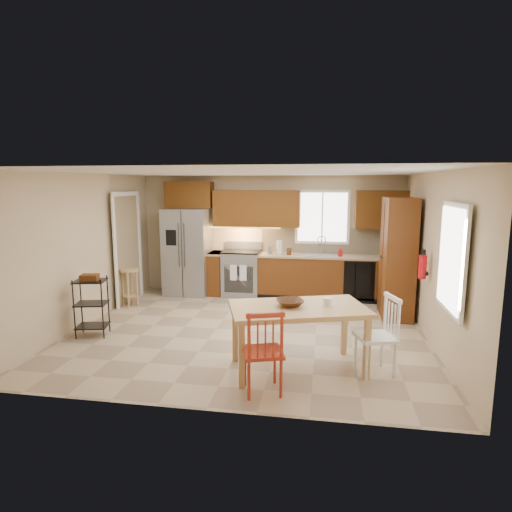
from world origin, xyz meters
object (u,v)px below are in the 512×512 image
object	(u,v)px
table_bowl	(290,306)
bar_stool	(130,288)
table_jar	(328,303)
range_stove	(242,274)
chair_red	(262,350)
fire_extinguisher	(423,267)
utility_cart	(92,307)
chair_white	(376,335)
dining_table	(298,339)
pantry	(397,258)
refrigerator	(188,252)
soap_bottle	(340,252)

from	to	relation	value
table_bowl	bar_stool	world-z (taller)	table_bowl
table_bowl	table_jar	size ratio (longest dim) A/B	2.23
range_stove	chair_red	bearing A→B (deg)	-75.60
fire_extinguisher	utility_cart	world-z (taller)	fire_extinguisher
range_stove	table_jar	world-z (taller)	table_jar
table_bowl	bar_stool	distance (m)	4.05
chair_red	utility_cart	bearing A→B (deg)	136.61
chair_white	bar_stool	distance (m)	4.89
range_stove	dining_table	world-z (taller)	range_stove
pantry	table_jar	world-z (taller)	pantry
table_jar	utility_cart	world-z (taller)	table_jar
dining_table	table_bowl	bearing A→B (deg)	162.21
refrigerator	soap_bottle	distance (m)	3.18
soap_bottle	table_jar	distance (m)	3.34
refrigerator	pantry	size ratio (longest dim) A/B	0.87
soap_bottle	chair_white	size ratio (longest dim) A/B	0.20
table_jar	soap_bottle	bearing A→B (deg)	85.80
refrigerator	chair_white	xyz separation A→B (m)	(3.52, -3.41, -0.42)
table_bowl	bar_stool	bearing A→B (deg)	144.38
range_stove	dining_table	bearing A→B (deg)	-68.02
refrigerator	dining_table	size ratio (longest dim) A/B	1.09
chair_white	utility_cart	distance (m)	4.22
refrigerator	table_bowl	size ratio (longest dim) A/B	5.40
fire_extinguisher	soap_bottle	bearing A→B (deg)	120.53
chair_white	refrigerator	bearing A→B (deg)	28.12
refrigerator	bar_stool	size ratio (longest dim) A/B	2.49
chair_red	bar_stool	size ratio (longest dim) A/B	1.34
range_stove	chair_white	bearing A→B (deg)	-55.66
refrigerator	pantry	bearing A→B (deg)	-12.62
soap_bottle	fire_extinguisher	distance (m)	2.27
dining_table	table_bowl	world-z (taller)	table_bowl
table_bowl	table_jar	world-z (taller)	table_jar
pantry	bar_stool	distance (m)	4.98
soap_bottle	bar_stool	size ratio (longest dim) A/B	0.26
fire_extinguisher	dining_table	distance (m)	2.41
table_jar	utility_cart	size ratio (longest dim) A/B	0.17
refrigerator	fire_extinguisher	world-z (taller)	refrigerator
refrigerator	chair_white	world-z (taller)	refrigerator
dining_table	chair_red	xyz separation A→B (m)	(-0.35, -0.65, 0.08)
utility_cart	refrigerator	bearing A→B (deg)	64.21
dining_table	bar_stool	xyz separation A→B (m)	(-3.37, 2.34, -0.04)
fire_extinguisher	table_bowl	bearing A→B (deg)	-141.41
refrigerator	bar_stool	world-z (taller)	refrigerator
range_stove	fire_extinguisher	distance (m)	3.83
fire_extinguisher	utility_cart	distance (m)	5.08
chair_red	utility_cart	xyz separation A→B (m)	(-2.87, 1.37, -0.03)
utility_cart	chair_white	bearing A→B (deg)	-21.68
chair_red	table_jar	size ratio (longest dim) A/B	6.46
soap_bottle	chair_red	bearing A→B (deg)	-103.20
table_bowl	soap_bottle	bearing A→B (deg)	78.28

